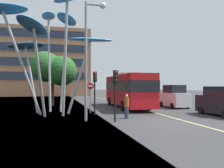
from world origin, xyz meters
name	(u,v)px	position (x,y,z in m)	size (l,w,h in m)	color
ground	(155,124)	(-0.72, 0.00, -0.05)	(120.00, 240.00, 0.10)	#38383A
red_bus	(127,89)	(0.74, 10.24, 2.00)	(3.16, 11.54, 3.66)	red
leaf_sculpture	(45,30)	(-7.58, 6.23, 6.94)	(10.80, 10.77, 9.42)	#9EA0A5
traffic_light_kerb_near	(115,85)	(-3.08, 0.83, 2.41)	(0.28, 0.42, 3.32)	black
traffic_light_kerb_far	(95,84)	(-3.76, 4.62, 2.50)	(0.28, 0.42, 3.44)	black
car_parked_near	(222,102)	(5.82, 1.96, 1.07)	(2.02, 4.42, 2.28)	black
car_parked_mid	(174,97)	(5.54, 8.86, 1.12)	(1.95, 3.85, 2.41)	silver
car_parked_far	(151,95)	(6.05, 16.22, 1.05)	(1.93, 4.34, 2.21)	black
street_lamp	(90,45)	(-4.53, 1.95, 5.06)	(1.46, 0.44, 8.02)	gray
tree_pavement_near	(51,68)	(-7.22, 13.83, 4.33)	(5.33, 4.27, 6.30)	brown
pedestrian	(127,106)	(-1.87, 2.30, 0.87)	(0.34, 0.34, 1.73)	#2D3342
no_entry_sign	(90,93)	(-3.90, 6.04, 1.73)	(0.60, 0.12, 2.61)	gray
backdrop_building	(32,64)	(-12.10, 45.97, 7.71)	(26.77, 13.86, 15.41)	#8E6042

